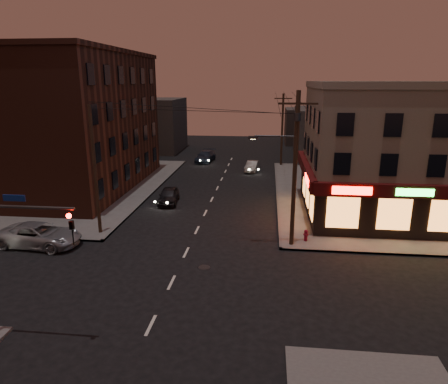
# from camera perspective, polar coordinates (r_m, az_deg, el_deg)

# --- Properties ---
(ground) EXTENTS (120.00, 120.00, 0.00)m
(ground) POSITION_cam_1_polar(r_m,az_deg,el_deg) (22.65, -7.51, -12.70)
(ground) COLOR black
(ground) RESTS_ON ground
(sidewalk_ne) EXTENTS (24.00, 28.00, 0.15)m
(sidewalk_ne) POSITION_cam_1_polar(r_m,az_deg,el_deg) (41.82, 24.11, -0.47)
(sidewalk_ne) COLOR #514F4C
(sidewalk_ne) RESTS_ON ground
(sidewalk_nw) EXTENTS (24.00, 28.00, 0.15)m
(sidewalk_nw) POSITION_cam_1_polar(r_m,az_deg,el_deg) (45.95, -24.01, 0.90)
(sidewalk_nw) COLOR #514F4C
(sidewalk_nw) RESTS_ON ground
(pizza_building) EXTENTS (15.85, 12.85, 10.50)m
(pizza_building) POSITION_cam_1_polar(r_m,az_deg,el_deg) (34.92, 24.50, 5.42)
(pizza_building) COLOR gray
(pizza_building) RESTS_ON sidewalk_ne
(brick_apartment) EXTENTS (12.00, 20.00, 13.00)m
(brick_apartment) POSITION_cam_1_polar(r_m,az_deg,el_deg) (43.20, -20.91, 9.26)
(brick_apartment) COLOR #492317
(brick_apartment) RESTS_ON sidewalk_nw
(bg_building_ne_a) EXTENTS (10.00, 12.00, 7.00)m
(bg_building_ne_a) POSITION_cam_1_polar(r_m,az_deg,el_deg) (58.46, 15.22, 8.03)
(bg_building_ne_a) COLOR #3F3D3A
(bg_building_ne_a) RESTS_ON ground
(bg_building_nw) EXTENTS (9.00, 10.00, 8.00)m
(bg_building_nw) POSITION_cam_1_polar(r_m,az_deg,el_deg) (64.26, -10.18, 9.43)
(bg_building_nw) COLOR #3F3D3A
(bg_building_nw) RESTS_ON ground
(bg_building_ne_b) EXTENTS (8.00, 8.00, 6.00)m
(bg_building_ne_b) POSITION_cam_1_polar(r_m,az_deg,el_deg) (72.07, 11.96, 9.19)
(bg_building_ne_b) COLOR #3F3D3A
(bg_building_ne_b) RESTS_ON ground
(utility_pole_main) EXTENTS (4.20, 0.44, 10.00)m
(utility_pole_main) POSITION_cam_1_polar(r_m,az_deg,el_deg) (25.65, 9.89, 4.30)
(utility_pole_main) COLOR #382619
(utility_pole_main) RESTS_ON sidewalk_ne
(utility_pole_far) EXTENTS (0.26, 0.26, 9.00)m
(utility_pole_far) POSITION_cam_1_polar(r_m,az_deg,el_deg) (51.70, 8.30, 8.77)
(utility_pole_far) COLOR #382619
(utility_pole_far) RESTS_ON sidewalk_ne
(utility_pole_west) EXTENTS (0.24, 0.24, 9.00)m
(utility_pole_west) POSITION_cam_1_polar(r_m,az_deg,el_deg) (29.04, -17.94, 2.85)
(utility_pole_west) COLOR #382619
(utility_pole_west) RESTS_ON sidewalk_nw
(suv_cross) EXTENTS (5.69, 2.93, 1.53)m
(suv_cross) POSITION_cam_1_polar(r_m,az_deg,el_deg) (29.44, -24.90, -5.60)
(suv_cross) COLOR gray
(suv_cross) RESTS_ON ground
(sedan_near) EXTENTS (2.05, 4.21, 1.38)m
(sedan_near) POSITION_cam_1_polar(r_m,az_deg,el_deg) (36.34, -7.91, -0.49)
(sedan_near) COLOR black
(sedan_near) RESTS_ON ground
(sedan_mid) EXTENTS (1.83, 3.93, 1.25)m
(sedan_mid) POSITION_cam_1_polar(r_m,az_deg,el_deg) (48.82, 4.05, 3.70)
(sedan_mid) COLOR gray
(sedan_mid) RESTS_ON ground
(sedan_far) EXTENTS (2.52, 5.19, 1.45)m
(sedan_far) POSITION_cam_1_polar(r_m,az_deg,el_deg) (54.59, -2.67, 5.11)
(sedan_far) COLOR #1D293A
(sedan_far) RESTS_ON ground
(fire_hydrant) EXTENTS (0.36, 0.36, 0.81)m
(fire_hydrant) POSITION_cam_1_polar(r_m,az_deg,el_deg) (27.83, 11.62, -6.00)
(fire_hydrant) COLOR maroon
(fire_hydrant) RESTS_ON sidewalk_ne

